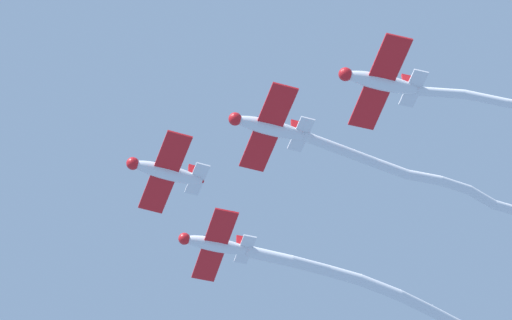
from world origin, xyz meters
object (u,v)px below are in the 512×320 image
Objects in this scene: airplane_lead at (165,172)px; airplane_right_wing at (215,244)px; airplane_left_wing at (269,127)px; airplane_slot at (380,82)px.

airplane_right_wing is (-0.21, -8.26, 0.30)m from airplane_lead.
airplane_left_wing is at bearing 131.18° from airplane_lead.
airplane_right_wing is 19.23m from airplane_slot.
airplane_left_wing reaches higher than airplane_slot.
airplane_lead is 0.97× the size of airplane_right_wing.
airplane_lead is 8.25m from airplane_left_wing.
airplane_lead is at bearing -47.07° from airplane_left_wing.
airplane_left_wing is 12.28m from airplane_right_wing.
airplane_left_wing is at bearing -44.63° from airplane_slot.
airplane_right_wing is (7.97, -9.34, 0.30)m from airplane_left_wing.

